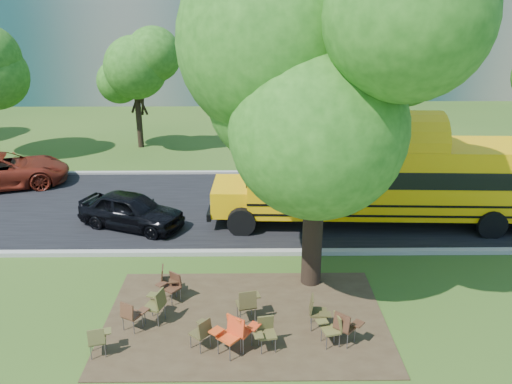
{
  "coord_description": "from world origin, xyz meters",
  "views": [
    {
      "loc": [
        1.14,
        -11.17,
        7.42
      ],
      "look_at": [
        1.31,
        3.37,
        1.98
      ],
      "focal_mm": 35.0,
      "sensor_mm": 36.0,
      "label": 1
    }
  ],
  "objects_px": {
    "chair_0": "(98,338)",
    "chair_6": "(332,326)",
    "chair_3": "(230,332)",
    "chair_10": "(167,278)",
    "chair_5": "(266,330)",
    "chair_2": "(202,331)",
    "chair_1": "(131,313)",
    "chair_7": "(345,325)",
    "chair_9": "(172,284)",
    "chair_12": "(317,310)",
    "school_bus": "(398,178)",
    "chair_8": "(157,302)",
    "chair_4": "(240,329)",
    "black_car": "(131,210)",
    "main_tree": "(319,83)",
    "bg_car_red": "(3,171)",
    "chair_11": "(248,302)"
  },
  "relations": [
    {
      "from": "school_bus",
      "to": "chair_10",
      "type": "distance_m",
      "value": 8.98
    },
    {
      "from": "school_bus",
      "to": "chair_8",
      "type": "distance_m",
      "value": 9.74
    },
    {
      "from": "main_tree",
      "to": "chair_1",
      "type": "xyz_separation_m",
      "value": [
        -4.58,
        -2.24,
        -5.13
      ]
    },
    {
      "from": "chair_3",
      "to": "chair_12",
      "type": "distance_m",
      "value": 2.24
    },
    {
      "from": "chair_1",
      "to": "bg_car_red",
      "type": "height_order",
      "value": "bg_car_red"
    },
    {
      "from": "black_car",
      "to": "chair_6",
      "type": "bearing_deg",
      "value": -115.63
    },
    {
      "from": "chair_6",
      "to": "chair_7",
      "type": "relative_size",
      "value": 0.92
    },
    {
      "from": "chair_0",
      "to": "chair_4",
      "type": "height_order",
      "value": "chair_4"
    },
    {
      "from": "chair_11",
      "to": "bg_car_red",
      "type": "distance_m",
      "value": 14.65
    },
    {
      "from": "chair_6",
      "to": "chair_12",
      "type": "xyz_separation_m",
      "value": [
        -0.29,
        0.6,
        0.04
      ]
    },
    {
      "from": "chair_0",
      "to": "chair_6",
      "type": "distance_m",
      "value": 5.3
    },
    {
      "from": "chair_0",
      "to": "chair_5",
      "type": "height_order",
      "value": "chair_5"
    },
    {
      "from": "chair_3",
      "to": "chair_10",
      "type": "height_order",
      "value": "chair_3"
    },
    {
      "from": "chair_3",
      "to": "chair_5",
      "type": "height_order",
      "value": "chair_3"
    },
    {
      "from": "chair_0",
      "to": "chair_9",
      "type": "height_order",
      "value": "chair_9"
    },
    {
      "from": "chair_1",
      "to": "chair_7",
      "type": "relative_size",
      "value": 0.94
    },
    {
      "from": "chair_7",
      "to": "chair_12",
      "type": "bearing_deg",
      "value": 173.85
    },
    {
      "from": "chair_1",
      "to": "chair_6",
      "type": "distance_m",
      "value": 4.78
    },
    {
      "from": "main_tree",
      "to": "chair_3",
      "type": "distance_m",
      "value": 6.32
    },
    {
      "from": "chair_3",
      "to": "chair_6",
      "type": "relative_size",
      "value": 1.14
    },
    {
      "from": "chair_4",
      "to": "bg_car_red",
      "type": "xyz_separation_m",
      "value": [
        -10.48,
        11.14,
        0.17
      ]
    },
    {
      "from": "chair_0",
      "to": "chair_3",
      "type": "distance_m",
      "value": 2.94
    },
    {
      "from": "black_car",
      "to": "chair_4",
      "type": "bearing_deg",
      "value": -127.91
    },
    {
      "from": "chair_4",
      "to": "chair_3",
      "type": "bearing_deg",
      "value": -124.19
    },
    {
      "from": "chair_1",
      "to": "chair_5",
      "type": "height_order",
      "value": "chair_1"
    },
    {
      "from": "chair_9",
      "to": "chair_10",
      "type": "distance_m",
      "value": 0.32
    },
    {
      "from": "chair_6",
      "to": "chair_9",
      "type": "bearing_deg",
      "value": 50.66
    },
    {
      "from": "school_bus",
      "to": "chair_12",
      "type": "relative_size",
      "value": 13.81
    },
    {
      "from": "chair_3",
      "to": "chair_12",
      "type": "relative_size",
      "value": 1.05
    },
    {
      "from": "chair_5",
      "to": "chair_11",
      "type": "distance_m",
      "value": 1.12
    },
    {
      "from": "chair_9",
      "to": "chair_11",
      "type": "height_order",
      "value": "chair_11"
    },
    {
      "from": "chair_8",
      "to": "chair_7",
      "type": "bearing_deg",
      "value": -83.21
    },
    {
      "from": "chair_2",
      "to": "bg_car_red",
      "type": "bearing_deg",
      "value": 81.96
    },
    {
      "from": "chair_1",
      "to": "chair_4",
      "type": "height_order",
      "value": "chair_4"
    },
    {
      "from": "chair_5",
      "to": "chair_10",
      "type": "relative_size",
      "value": 0.94
    },
    {
      "from": "chair_4",
      "to": "black_car",
      "type": "xyz_separation_m",
      "value": [
        -3.98,
        6.85,
        0.07
      ]
    },
    {
      "from": "chair_4",
      "to": "chair_11",
      "type": "height_order",
      "value": "chair_11"
    },
    {
      "from": "chair_2",
      "to": "chair_3",
      "type": "bearing_deg",
      "value": -62.33
    },
    {
      "from": "chair_2",
      "to": "chair_3",
      "type": "relative_size",
      "value": 0.88
    },
    {
      "from": "chair_7",
      "to": "chair_8",
      "type": "bearing_deg",
      "value": -151.42
    },
    {
      "from": "chair_0",
      "to": "chair_2",
      "type": "distance_m",
      "value": 2.31
    },
    {
      "from": "chair_3",
      "to": "chair_6",
      "type": "xyz_separation_m",
      "value": [
        2.35,
        0.28,
        -0.07
      ]
    },
    {
      "from": "chair_3",
      "to": "bg_car_red",
      "type": "bearing_deg",
      "value": -6.91
    },
    {
      "from": "chair_10",
      "to": "chair_5",
      "type": "bearing_deg",
      "value": 41.34
    },
    {
      "from": "chair_0",
      "to": "chair_3",
      "type": "height_order",
      "value": "chair_3"
    },
    {
      "from": "chair_6",
      "to": "chair_7",
      "type": "distance_m",
      "value": 0.29
    },
    {
      "from": "main_tree",
      "to": "chair_7",
      "type": "relative_size",
      "value": 10.49
    },
    {
      "from": "chair_2",
      "to": "chair_9",
      "type": "height_order",
      "value": "chair_9"
    },
    {
      "from": "chair_0",
      "to": "bg_car_red",
      "type": "xyz_separation_m",
      "value": [
        -7.31,
        11.32,
        0.27
      ]
    },
    {
      "from": "main_tree",
      "to": "black_car",
      "type": "height_order",
      "value": "main_tree"
    }
  ]
}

